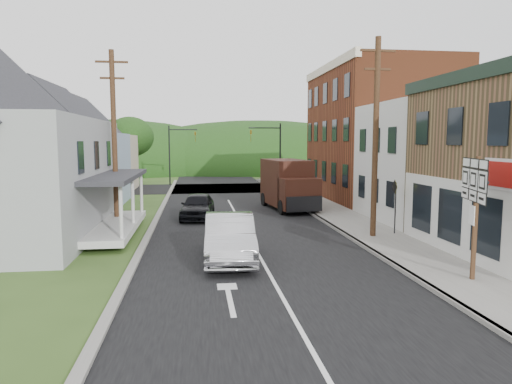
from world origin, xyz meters
name	(u,v)px	position (x,y,z in m)	size (l,w,h in m)	color
ground	(263,263)	(0.00, 0.00, 0.00)	(120.00, 120.00, 0.00)	#2D4719
road	(238,218)	(0.00, 10.00, 0.00)	(9.00, 90.00, 0.02)	black
cross_road	(221,188)	(0.00, 27.00, 0.00)	(60.00, 9.00, 0.02)	black
sidewalk_right	(347,220)	(5.90, 8.00, 0.07)	(2.80, 55.00, 0.15)	slate
curb_right	(323,221)	(4.55, 8.00, 0.07)	(0.20, 55.00, 0.15)	slate
curb_left	(153,225)	(-4.65, 8.00, 0.06)	(0.30, 55.00, 0.12)	slate
storefront_white	(445,163)	(11.30, 7.50, 3.25)	(8.00, 7.00, 6.50)	silver
storefront_red	(378,134)	(11.30, 17.00, 5.00)	(8.00, 12.00, 10.00)	brown
house_blue	(71,152)	(-11.00, 17.00, 3.69)	(7.14, 8.16, 7.28)	#92A9C8
house_cream	(92,150)	(-11.50, 26.00, 3.69)	(7.14, 8.16, 7.28)	#BDAC92
utility_pole_right	(376,136)	(5.60, 3.50, 4.66)	(1.60, 0.26, 9.00)	#472D19
utility_pole_left	(114,137)	(-6.50, 8.00, 4.66)	(1.60, 0.26, 9.00)	#472D19
traffic_signal_right	(272,149)	(4.30, 23.50, 3.76)	(2.87, 0.20, 6.00)	black
traffic_signal_left	(176,148)	(-4.30, 30.50, 3.76)	(2.87, 0.20, 6.00)	black
tree_left_d	(130,137)	(-9.00, 32.00, 4.88)	(4.80, 4.80, 6.94)	#382616
forested_ridge	(211,170)	(0.00, 55.00, 0.00)	(90.00, 30.00, 16.00)	black
silver_sedan	(230,238)	(-1.17, 0.62, 0.85)	(1.79, 5.14, 1.69)	silver
dark_sedan	(198,206)	(-2.32, 9.98, 0.74)	(1.75, 4.34, 1.48)	black
delivery_van	(289,185)	(3.58, 12.86, 1.64)	(2.99, 6.02, 3.23)	black
route_sign_cluster	(474,200)	(6.09, -3.25, 2.64)	(0.65, 2.14, 3.84)	#472D19
warning_sign	(395,199)	(6.78, 3.84, 1.78)	(0.14, 0.70, 2.55)	black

